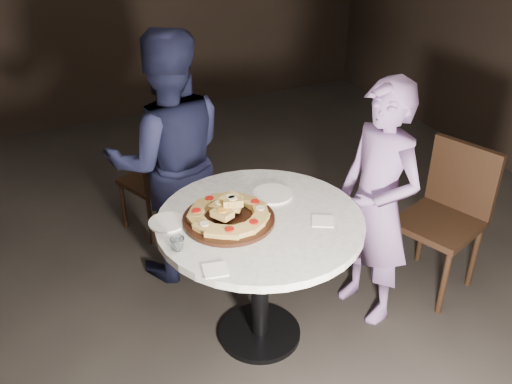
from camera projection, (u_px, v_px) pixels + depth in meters
floor at (235, 338)px, 3.27m from camera, size 7.00×7.00×0.00m
table at (260, 242)px, 2.97m from camera, size 1.22×1.22×0.80m
serving_board at (229, 219)px, 2.87m from camera, size 0.50×0.50×0.02m
focaccia_pile at (228, 212)px, 2.85m from camera, size 0.42×0.42×0.11m
plate_left at (167, 222)px, 2.85m from camera, size 0.19×0.19×0.01m
plate_right at (272, 194)px, 3.09m from camera, size 0.29×0.29×0.01m
water_glass at (178, 244)px, 2.65m from camera, size 0.08×0.08×0.06m
napkin_near at (215, 270)px, 2.53m from camera, size 0.12×0.12×0.01m
napkin_far at (323, 221)px, 2.87m from camera, size 0.14×0.14×0.01m
chair_far at (158, 177)px, 4.00m from camera, size 0.48×0.49×0.77m
chair_right at (448, 208)px, 3.47m from camera, size 0.57×0.56×0.93m
diner_navy at (170, 160)px, 3.45m from camera, size 0.87×0.73×1.60m
diner_teal at (377, 205)px, 3.14m from camera, size 0.44×0.58×1.45m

